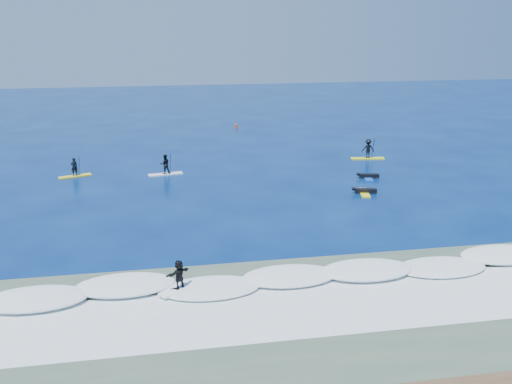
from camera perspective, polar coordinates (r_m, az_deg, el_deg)
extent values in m
plane|color=#04194D|center=(37.64, -1.68, -2.40)|extent=(160.00, 160.00, 0.00)
cube|color=#3E5546|center=(25.06, 3.30, -12.79)|extent=(90.00, 13.00, 0.01)
cube|color=white|center=(28.52, 1.40, -8.91)|extent=(40.00, 6.00, 0.30)
cube|color=silver|center=(25.91, 2.77, -11.73)|extent=(34.00, 5.00, 0.02)
cube|color=yellow|center=(49.28, -17.64, 1.51)|extent=(2.68, 1.52, 0.09)
imported|color=black|center=(49.09, -17.72, 2.41)|extent=(0.64, 0.53, 1.51)
cylinder|color=black|center=(49.19, -17.27, 2.41)|extent=(0.25, 0.58, 1.76)
cube|color=black|center=(49.39, -17.19, 1.48)|extent=(0.10, 0.03, 0.26)
cube|color=silver|center=(48.19, -9.04, 1.77)|extent=(2.91, 1.17, 0.09)
imported|color=black|center=(47.98, -9.09, 2.77)|extent=(0.88, 0.74, 1.63)
cylinder|color=black|center=(48.07, -8.59, 2.74)|extent=(0.15, 0.65, 1.90)
cube|color=black|center=(48.29, -8.54, 1.71)|extent=(0.11, 0.03, 0.28)
cube|color=yellow|center=(54.09, 11.08, 3.32)|extent=(3.18, 1.19, 0.10)
imported|color=black|center=(53.88, 11.14, 4.29)|extent=(1.23, 0.81, 1.78)
cylinder|color=black|center=(54.01, 11.62, 4.22)|extent=(0.14, 0.71, 2.08)
cube|color=black|center=(54.22, 11.56, 3.21)|extent=(0.12, 0.03, 0.31)
cube|color=yellow|center=(43.21, 10.75, -0.06)|extent=(1.10, 2.42, 0.11)
cube|color=black|center=(43.18, 10.91, 0.18)|extent=(1.67, 0.75, 0.27)
sphere|color=black|center=(43.01, 9.72, 0.33)|extent=(0.27, 0.27, 0.27)
cube|color=#184CB4|center=(47.44, 11.10, 1.43)|extent=(1.09, 2.40, 0.11)
cube|color=black|center=(47.41, 11.24, 1.65)|extent=(1.66, 0.74, 0.27)
sphere|color=black|center=(47.24, 10.16, 1.80)|extent=(0.27, 0.27, 0.27)
cube|color=white|center=(27.53, -7.64, -9.59)|extent=(2.05, 1.68, 0.11)
imported|color=black|center=(27.20, -7.70, -8.15)|extent=(1.31, 1.09, 1.41)
cylinder|color=#E14B14|center=(68.39, -2.00, 6.57)|extent=(0.29, 0.29, 0.47)
cone|color=#E14B14|center=(68.32, -2.01, 6.86)|extent=(0.21, 0.21, 0.23)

